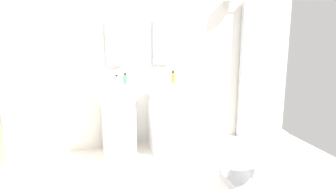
% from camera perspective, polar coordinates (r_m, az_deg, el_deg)
% --- Properties ---
extents(rear_partition, '(4.80, 0.10, 2.60)m').
position_cam_1_polar(rear_partition, '(4.41, -5.73, 7.25)').
color(rear_partition, silver).
rests_on(rear_partition, ground_plane).
extents(pedestal_sink_left, '(0.44, 0.44, 1.05)m').
position_cam_1_polar(pedestal_sink_left, '(4.15, -9.01, -4.47)').
color(pedestal_sink_left, white).
rests_on(pedestal_sink_left, ground_plane).
extents(pedestal_sink_right, '(0.44, 0.44, 1.05)m').
position_cam_1_polar(pedestal_sink_right, '(4.26, -0.38, -3.87)').
color(pedestal_sink_right, white).
rests_on(pedestal_sink_right, ground_plane).
extents(vanity_mirror_left, '(0.22, 0.03, 0.60)m').
position_cam_1_polar(vanity_mirror_left, '(4.28, -9.91, 9.05)').
color(vanity_mirror_left, '#8C9EA8').
extents(vanity_mirror_right, '(0.22, 0.03, 0.60)m').
position_cam_1_polar(vanity_mirror_right, '(4.39, -1.43, 9.30)').
color(vanity_mirror_right, '#8C9EA8').
extents(shower_column, '(0.49, 0.24, 2.05)m').
position_cam_1_polar(shower_column, '(4.85, 13.64, 4.79)').
color(shower_column, '#B7BABF').
rests_on(shower_column, ground_plane).
extents(lounge_chair, '(1.08, 1.08, 0.65)m').
position_cam_1_polar(lounge_chair, '(3.54, 15.35, -10.18)').
color(lounge_chair, '#B7BABF').
rests_on(lounge_chair, ground_plane).
extents(soap_bottle_green, '(0.05, 0.05, 0.14)m').
position_cam_1_polar(soap_bottle_green, '(4.08, -7.78, 2.82)').
color(soap_bottle_green, '#59996B').
rests_on(soap_bottle_green, pedestal_sink_left).
extents(soap_bottle_amber, '(0.05, 0.05, 0.16)m').
position_cam_1_polar(soap_bottle_amber, '(4.09, 0.95, 3.07)').
color(soap_bottle_amber, '#C68C38').
rests_on(soap_bottle_amber, pedestal_sink_right).
extents(soap_bottle_grey, '(0.05, 0.05, 0.15)m').
position_cam_1_polar(soap_bottle_grey, '(3.91, -9.30, 2.41)').
color(soap_bottle_grey, '#99999E').
rests_on(soap_bottle_grey, pedestal_sink_left).
extents(soap_bottle_blue, '(0.04, 0.04, 0.15)m').
position_cam_1_polar(soap_bottle_blue, '(4.22, 0.90, 3.31)').
color(soap_bottle_blue, '#4C72B7').
rests_on(soap_bottle_blue, pedestal_sink_right).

